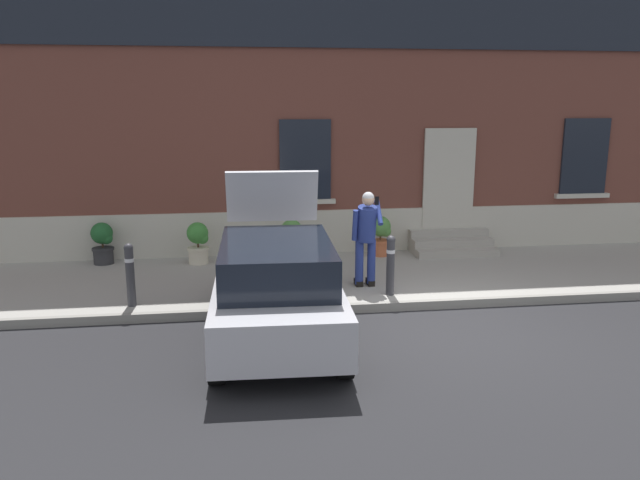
{
  "coord_description": "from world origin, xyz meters",
  "views": [
    {
      "loc": [
        -3.05,
        -8.77,
        3.42
      ],
      "look_at": [
        -1.6,
        1.6,
        1.1
      ],
      "focal_mm": 35.21,
      "sensor_mm": 36.0,
      "label": 1
    }
  ],
  "objects": [
    {
      "name": "ground_plane",
      "position": [
        0.0,
        0.0,
        0.0
      ],
      "size": [
        80.0,
        80.0,
        0.0
      ],
      "primitive_type": "plane",
      "color": "#232326"
    },
    {
      "name": "person_on_phone",
      "position": [
        -0.73,
        1.87,
        1.15
      ],
      "size": [
        0.51,
        0.52,
        1.74
      ],
      "rotation": [
        0.0,
        0.0,
        0.13
      ],
      "color": "navy",
      "rests_on": "sidewalk"
    },
    {
      "name": "bollard_far_left",
      "position": [
        -4.74,
        1.35,
        0.71
      ],
      "size": [
        0.15,
        0.15,
        1.04
      ],
      "color": "#333338",
      "rests_on": "sidewalk"
    },
    {
      "name": "building_facade",
      "position": [
        0.0,
        5.29,
        3.73
      ],
      "size": [
        24.0,
        1.52,
        7.5
      ],
      "color": "brown",
      "rests_on": "ground"
    },
    {
      "name": "hatchback_car_silver",
      "position": [
        -2.47,
        -0.08,
        0.8
      ],
      "size": [
        1.91,
        4.13,
        2.34
      ],
      "color": "#B7B7BF",
      "rests_on": "ground"
    },
    {
      "name": "entrance_stoop",
      "position": [
        1.7,
        4.23,
        0.34
      ],
      "size": [
        1.79,
        0.96,
        0.48
      ],
      "color": "#9E998E",
      "rests_on": "sidewalk"
    },
    {
      "name": "planter_terracotta",
      "position": [
        0.09,
        4.15,
        0.61
      ],
      "size": [
        0.44,
        0.44,
        0.86
      ],
      "color": "#B25B38",
      "rests_on": "sidewalk"
    },
    {
      "name": "planter_olive",
      "position": [
        -1.85,
        4.04,
        0.61
      ],
      "size": [
        0.44,
        0.44,
        0.86
      ],
      "color": "#606B38",
      "rests_on": "sidewalk"
    },
    {
      "name": "curb_edge",
      "position": [
        0.0,
        0.94,
        0.07
      ],
      "size": [
        24.0,
        0.12,
        0.15
      ],
      "primitive_type": "cube",
      "color": "gray",
      "rests_on": "ground"
    },
    {
      "name": "planter_charcoal",
      "position": [
        -5.72,
        4.23,
        0.61
      ],
      "size": [
        0.44,
        0.44,
        0.86
      ],
      "color": "#2D2D30",
      "rests_on": "sidewalk"
    },
    {
      "name": "sidewalk",
      "position": [
        0.0,
        2.8,
        0.07
      ],
      "size": [
        24.0,
        3.6,
        0.15
      ],
      "primitive_type": "cube",
      "color": "#99968E",
      "rests_on": "ground"
    },
    {
      "name": "bollard_near_person",
      "position": [
        -0.41,
        1.35,
        0.71
      ],
      "size": [
        0.15,
        0.15,
        1.04
      ],
      "color": "#333338",
      "rests_on": "sidewalk"
    },
    {
      "name": "planter_cream",
      "position": [
        -3.79,
        3.98,
        0.61
      ],
      "size": [
        0.44,
        0.44,
        0.86
      ],
      "color": "beige",
      "rests_on": "sidewalk"
    }
  ]
}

